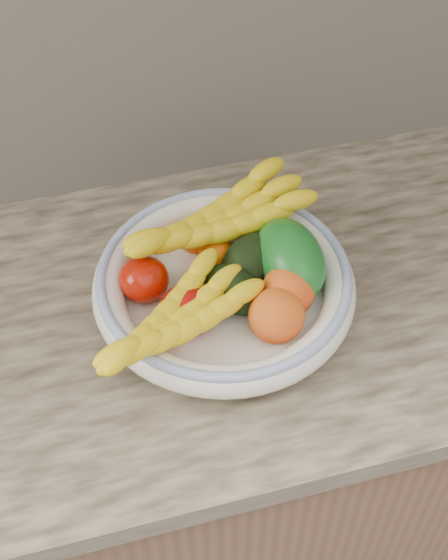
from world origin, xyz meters
TOP-DOWN VIEW (x-y plane):
  - kitchen_counter at (0.00, 1.69)m, footprint 2.44×0.66m
  - fruit_bowl at (0.00, 1.66)m, footprint 0.39×0.39m
  - clementine_back_left at (-0.02, 1.76)m, footprint 0.05×0.05m
  - clementine_back_right at (0.02, 1.78)m, footprint 0.06×0.06m
  - clementine_back_mid at (0.00, 1.72)m, footprint 0.06×0.06m
  - clementine_extra at (-0.02, 1.76)m, footprint 0.05×0.05m
  - tomato_left at (-0.11, 1.69)m, footprint 0.09×0.09m
  - tomato_near_left at (-0.07, 1.62)m, footprint 0.11×0.11m
  - avocado_center at (0.01, 1.64)m, footprint 0.11×0.12m
  - avocado_right at (0.05, 1.68)m, footprint 0.14×0.13m
  - green_mango at (0.10, 1.66)m, footprint 0.13×0.16m
  - peach_front at (0.05, 1.57)m, footprint 0.09×0.09m
  - peach_right at (0.08, 1.61)m, footprint 0.09×0.09m
  - banana_bunch_back at (0.01, 1.75)m, footprint 0.34×0.20m
  - banana_bunch_front at (-0.09, 1.58)m, footprint 0.30×0.25m

SIDE VIEW (x-z plane):
  - kitchen_counter at x=0.00m, z-range -0.24..1.16m
  - fruit_bowl at x=0.00m, z-range 0.91..0.99m
  - clementine_back_left at x=-0.02m, z-range 0.93..0.98m
  - clementine_back_right at x=0.02m, z-range 0.93..0.98m
  - clementine_back_mid at x=0.00m, z-range 0.93..0.98m
  - clementine_extra at x=-0.02m, z-range 0.93..0.98m
  - tomato_left at x=-0.11m, z-range 0.93..1.00m
  - tomato_near_left at x=-0.07m, z-range 0.93..1.00m
  - avocado_center at x=0.01m, z-range 0.93..1.00m
  - avocado_right at x=0.05m, z-range 0.93..1.00m
  - peach_front at x=0.05m, z-range 0.93..1.01m
  - peach_right at x=0.08m, z-range 0.93..1.01m
  - green_mango at x=0.10m, z-range 0.91..1.04m
  - banana_bunch_front at x=-0.09m, z-range 0.94..1.02m
  - banana_bunch_back at x=0.01m, z-range 0.94..1.03m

